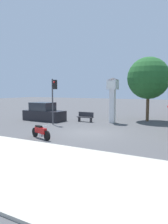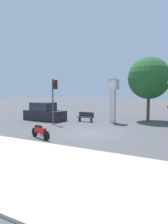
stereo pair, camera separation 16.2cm
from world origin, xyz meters
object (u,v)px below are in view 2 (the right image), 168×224
at_px(clock_tower, 113,93).
at_px(traffic_light, 54,93).
at_px(bench, 86,117).
at_px(street_tree, 149,78).
at_px(parked_car, 44,113).
at_px(motorcycle, 40,132).

distance_m(clock_tower, traffic_light, 5.36).
bearing_deg(bench, clock_tower, 15.00).
relative_size(clock_tower, street_tree, 0.67).
relative_size(street_tree, parked_car, 1.46).
xyz_separation_m(traffic_light, bench, (1.58, 2.84, -2.26)).
bearing_deg(traffic_light, parked_car, 147.16).
bearing_deg(clock_tower, parked_car, -163.77).
relative_size(motorcycle, parked_car, 0.46).
xyz_separation_m(clock_tower, parked_car, (-6.54, -1.90, -2.01)).
bearing_deg(parked_car, street_tree, 28.53).
relative_size(motorcycle, bench, 1.23).
bearing_deg(clock_tower, bench, -165.00).
xyz_separation_m(street_tree, bench, (-5.07, -3.38, -3.67)).
distance_m(clock_tower, parked_car, 7.10).
distance_m(clock_tower, street_tree, 4.00).
xyz_separation_m(motorcycle, traffic_light, (-2.68, 4.95, 2.32)).
distance_m(motorcycle, street_tree, 12.42).
height_order(street_tree, bench, street_tree).
distance_m(motorcycle, clock_tower, 8.88).
xyz_separation_m(motorcycle, bench, (-1.10, 7.79, 0.05)).
bearing_deg(traffic_light, motorcycle, -61.59).
relative_size(traffic_light, bench, 2.50).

